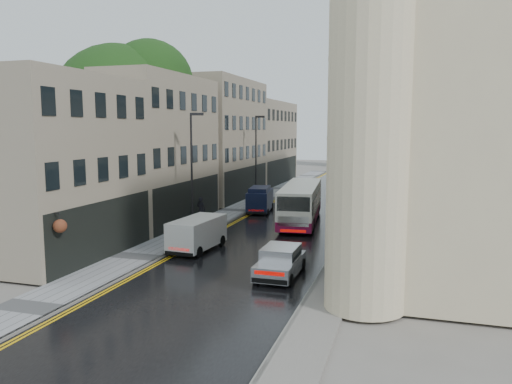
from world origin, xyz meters
The scene contains 17 objects.
ground centered at (0.00, 0.00, 0.00)m, with size 200.00×200.00×0.00m, color slate.
road centered at (0.00, 27.50, 0.01)m, with size 9.00×85.00×0.02m, color black.
left_sidewalk centered at (-5.85, 27.50, 0.06)m, with size 2.70×85.00×0.12m, color gray.
right_sidewalk centered at (5.40, 27.50, 0.06)m, with size 1.80×85.00×0.12m, color slate.
old_shop_row centered at (-9.45, 30.00, 6.00)m, with size 4.50×56.00×12.00m, color gray, non-canonical shape.
modern_block centered at (10.30, 26.00, 7.00)m, with size 8.00×40.00×14.00m, color beige, non-canonical shape.
church_spire centered at (0.50, 82.00, 20.00)m, with size 6.40×6.40×40.00m, color gray, non-canonical shape.
tree_near centered at (-12.50, 20.00, 6.95)m, with size 10.56×10.56×13.89m, color black, non-canonical shape.
tree_far centered at (-12.20, 33.00, 6.23)m, with size 9.24×9.24×12.46m, color black, non-canonical shape.
cream_bus centered at (-0.09, 20.93, 1.48)m, with size 2.44×10.73×2.93m, color white, non-canonical shape.
white_lorry centered at (2.01, 32.71, 2.01)m, with size 2.27×7.56×3.97m, color silver, non-canonical shape.
silver_hatchback centered at (1.86, 8.52, 0.77)m, with size 1.76×4.02×1.51m, color silver, non-canonical shape.
white_van centered at (-4.30, 12.10, 1.01)m, with size 1.87×4.37×1.98m, color silver, non-canonical shape.
navy_van centered at (-4.30, 26.14, 1.16)m, with size 1.78×4.46×2.27m, color black, non-canonical shape.
pedestrian centered at (-6.50, 21.44, 1.07)m, with size 0.70×0.46×1.91m, color black.
lamp_post_near centered at (-5.58, 17.85, 4.16)m, with size 0.91×0.20×8.08m, color black, non-canonical shape.
lamp_post_far centered at (-5.68, 33.00, 4.24)m, with size 0.93×0.21×8.24m, color black, non-canonical shape.
Camera 1 is at (8.50, -13.06, 7.20)m, focal length 35.00 mm.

